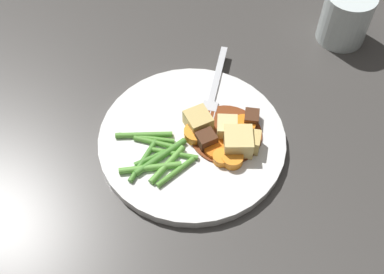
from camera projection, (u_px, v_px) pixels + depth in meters
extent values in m
plane|color=#423F3D|center=(192.00, 143.00, 0.69)|extent=(3.00, 3.00, 0.00)
cylinder|color=white|center=(192.00, 140.00, 0.68)|extent=(0.26, 0.26, 0.02)
cylinder|color=brown|center=(226.00, 134.00, 0.68)|extent=(0.10, 0.10, 0.00)
cylinder|color=orange|center=(232.00, 159.00, 0.65)|extent=(0.04, 0.04, 0.01)
cylinder|color=orange|center=(216.00, 149.00, 0.66)|extent=(0.04, 0.04, 0.01)
cylinder|color=orange|center=(244.00, 126.00, 0.68)|extent=(0.03, 0.03, 0.01)
cylinder|color=orange|center=(222.00, 158.00, 0.65)|extent=(0.03, 0.03, 0.01)
cylinder|color=orange|center=(196.00, 133.00, 0.67)|extent=(0.04, 0.04, 0.01)
cube|color=#EAD68C|center=(227.00, 129.00, 0.67)|extent=(0.03, 0.04, 0.03)
cube|color=#E5CC7A|center=(238.00, 142.00, 0.65)|extent=(0.05, 0.05, 0.03)
cube|color=#DBBC6B|center=(198.00, 121.00, 0.68)|extent=(0.04, 0.04, 0.03)
cube|color=#DBBC6B|center=(251.00, 142.00, 0.65)|extent=(0.03, 0.03, 0.03)
cube|color=#4C2B19|center=(206.00, 140.00, 0.66)|extent=(0.03, 0.03, 0.02)
cube|color=#4C2B19|center=(252.00, 118.00, 0.68)|extent=(0.03, 0.03, 0.02)
cylinder|color=#4C8E33|center=(143.00, 160.00, 0.65)|extent=(0.05, 0.06, 0.01)
cylinder|color=#4C8E33|center=(154.00, 157.00, 0.65)|extent=(0.06, 0.02, 0.01)
cylinder|color=#599E38|center=(173.00, 153.00, 0.66)|extent=(0.06, 0.04, 0.01)
cylinder|color=#599E38|center=(176.00, 172.00, 0.64)|extent=(0.06, 0.04, 0.01)
cylinder|color=#599E38|center=(144.00, 135.00, 0.67)|extent=(0.08, 0.02, 0.01)
cylinder|color=#599E38|center=(155.00, 143.00, 0.66)|extent=(0.06, 0.04, 0.01)
cylinder|color=#4C8E33|center=(161.00, 157.00, 0.65)|extent=(0.08, 0.05, 0.01)
cylinder|color=#66AD42|center=(167.00, 164.00, 0.64)|extent=(0.06, 0.05, 0.01)
cylinder|color=#66AD42|center=(150.00, 168.00, 0.64)|extent=(0.08, 0.02, 0.01)
cylinder|color=#599E38|center=(147.00, 138.00, 0.67)|extent=(0.07, 0.03, 0.01)
cube|color=silver|center=(218.00, 73.00, 0.74)|extent=(0.06, 0.11, 0.00)
cube|color=silver|center=(210.00, 106.00, 0.70)|extent=(0.03, 0.03, 0.00)
cylinder|color=silver|center=(199.00, 121.00, 0.69)|extent=(0.02, 0.04, 0.00)
cylinder|color=silver|center=(204.00, 122.00, 0.69)|extent=(0.02, 0.04, 0.00)
cylinder|color=silver|center=(208.00, 123.00, 0.69)|extent=(0.02, 0.04, 0.00)
cylinder|color=silver|center=(212.00, 123.00, 0.69)|extent=(0.02, 0.04, 0.00)
cylinder|color=silver|center=(346.00, 17.00, 0.78)|extent=(0.08, 0.08, 0.09)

